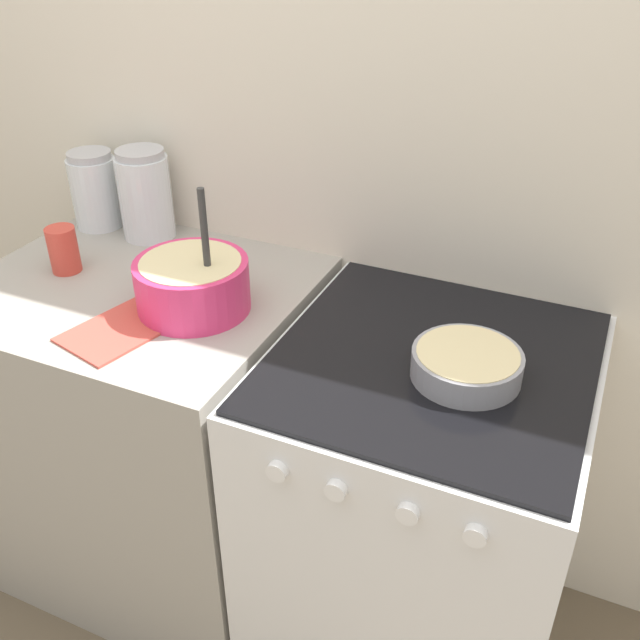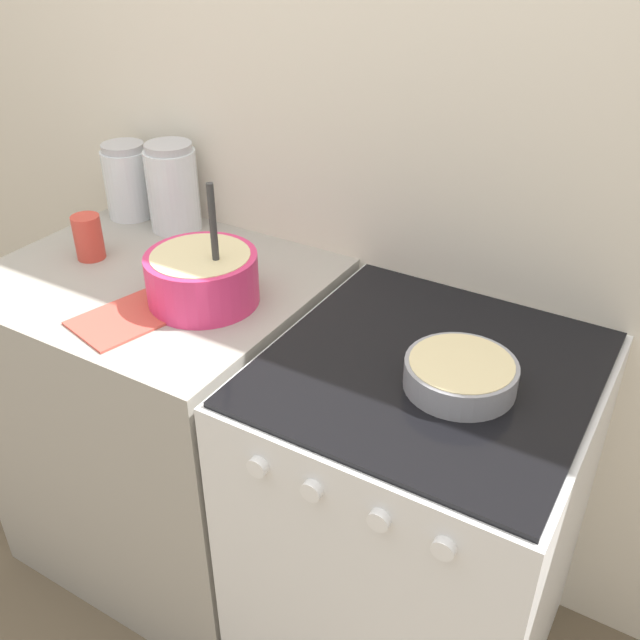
# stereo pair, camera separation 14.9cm
# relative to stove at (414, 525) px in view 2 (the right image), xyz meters

# --- Properties ---
(wall_back) EXTENTS (4.61, 0.05, 2.40)m
(wall_back) POSITION_rel_stove_xyz_m (-0.35, 0.37, 0.74)
(wall_back) COLOR beige
(wall_back) RESTS_ON ground_plane
(countertop_cabinet) EXTENTS (0.81, 0.69, 0.93)m
(countertop_cabinet) POSITION_rel_stove_xyz_m (-0.75, 0.00, 0.00)
(countertop_cabinet) COLOR #9E998E
(countertop_cabinet) RESTS_ON ground_plane
(stove) EXTENTS (0.66, 0.71, 0.93)m
(stove) POSITION_rel_stove_xyz_m (0.00, 0.00, 0.00)
(stove) COLOR silver
(stove) RESTS_ON ground_plane
(mixing_bowl) EXTENTS (0.26, 0.26, 0.30)m
(mixing_bowl) POSITION_rel_stove_xyz_m (-0.56, -0.03, 0.53)
(mixing_bowl) COLOR #E0336B
(mixing_bowl) RESTS_ON countertop_cabinet
(baking_pan) EXTENTS (0.22, 0.22, 0.06)m
(baking_pan) POSITION_rel_stove_xyz_m (0.08, -0.04, 0.50)
(baking_pan) COLOR gray
(baking_pan) RESTS_ON stove
(storage_jar_left) EXTENTS (0.13, 0.13, 0.21)m
(storage_jar_left) POSITION_rel_stove_xyz_m (-1.05, 0.25, 0.56)
(storage_jar_left) COLOR silver
(storage_jar_left) RESTS_ON countertop_cabinet
(storage_jar_middle) EXTENTS (0.14, 0.14, 0.24)m
(storage_jar_middle) POSITION_rel_stove_xyz_m (-0.88, 0.25, 0.57)
(storage_jar_middle) COLOR silver
(storage_jar_middle) RESTS_ON countertop_cabinet
(tin_can) EXTENTS (0.07, 0.07, 0.12)m
(tin_can) POSITION_rel_stove_xyz_m (-0.95, -0.00, 0.52)
(tin_can) COLOR #CC3F33
(tin_can) RESTS_ON countertop_cabinet
(recipe_page) EXTENTS (0.22, 0.27, 0.01)m
(recipe_page) POSITION_rel_stove_xyz_m (-0.65, -0.18, 0.47)
(recipe_page) COLOR #CC4C3F
(recipe_page) RESTS_ON countertop_cabinet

